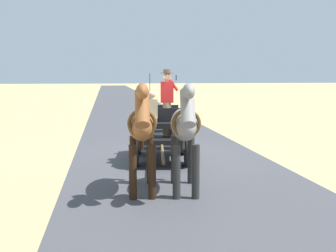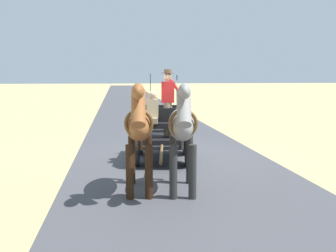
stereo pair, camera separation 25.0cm
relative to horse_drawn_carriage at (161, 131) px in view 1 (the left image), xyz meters
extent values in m
plane|color=tan|center=(-0.28, -0.42, -0.82)|extent=(200.00, 200.00, 0.00)
cube|color=#424247|center=(-0.28, -0.42, -0.81)|extent=(5.45, 160.00, 0.01)
cube|color=black|center=(-0.01, -0.08, -0.16)|extent=(1.47, 2.33, 0.12)
cube|color=black|center=(-0.57, -0.01, 0.12)|extent=(0.32, 2.08, 0.44)
cube|color=black|center=(0.56, -0.16, 0.12)|extent=(0.32, 2.08, 0.44)
cube|color=black|center=(0.15, 1.13, -0.26)|extent=(1.10, 0.37, 0.08)
cube|color=black|center=(-0.16, -1.27, -0.34)|extent=(0.74, 0.29, 0.06)
cube|color=black|center=(0.07, 0.52, 0.22)|extent=(1.06, 0.49, 0.14)
cube|color=black|center=(0.05, 0.34, 0.44)|extent=(1.02, 0.21, 0.44)
cube|color=black|center=(-0.07, -0.57, 0.22)|extent=(1.06, 0.49, 0.14)
cube|color=black|center=(-0.09, -0.75, 0.44)|extent=(1.02, 0.21, 0.44)
cylinder|color=black|center=(-0.55, 0.76, -0.34)|extent=(0.22, 0.96, 0.96)
cylinder|color=black|center=(-0.55, 0.76, -0.34)|extent=(0.15, 0.22, 0.21)
cylinder|color=black|center=(0.73, 0.60, -0.34)|extent=(0.22, 0.96, 0.96)
cylinder|color=black|center=(0.73, 0.60, -0.34)|extent=(0.15, 0.22, 0.21)
cylinder|color=black|center=(-0.75, -0.77, -0.34)|extent=(0.22, 0.96, 0.96)
cylinder|color=black|center=(-0.75, -0.77, -0.34)|extent=(0.15, 0.22, 0.21)
cylinder|color=black|center=(0.54, -0.93, -0.34)|extent=(0.22, 0.96, 0.96)
cylinder|color=black|center=(0.54, -0.93, -0.34)|extent=(0.15, 0.22, 0.21)
cylinder|color=brown|center=(0.27, 2.10, -0.21)|extent=(0.32, 1.99, 0.07)
cylinder|color=black|center=(0.37, 0.48, 0.92)|extent=(0.02, 0.02, 1.30)
cylinder|color=#998466|center=(-0.11, 0.26, 0.35)|extent=(0.22, 0.22, 0.90)
cube|color=red|center=(-0.11, 0.26, 1.08)|extent=(0.37, 0.26, 0.56)
sphere|color=beige|center=(-0.11, 0.26, 1.48)|extent=(0.22, 0.22, 0.22)
cylinder|color=#473323|center=(-0.11, 0.26, 1.58)|extent=(0.36, 0.36, 0.01)
cylinder|color=#473323|center=(-0.11, 0.26, 1.63)|extent=(0.20, 0.20, 0.10)
cylinder|color=red|center=(-0.29, 0.33, 1.26)|extent=(0.27, 0.11, 0.32)
cube|color=black|center=(-0.35, 0.35, 1.46)|extent=(0.03, 0.07, 0.14)
cube|color=#998466|center=(0.33, 0.60, 0.36)|extent=(0.32, 0.35, 0.14)
cube|color=tan|center=(0.32, 0.49, 0.67)|extent=(0.32, 0.24, 0.48)
sphere|color=tan|center=(0.32, 0.49, 1.02)|extent=(0.20, 0.20, 0.20)
ellipsoid|color=gray|center=(-0.05, 2.95, 0.55)|extent=(0.76, 1.62, 0.64)
cylinder|color=#272726|center=(-0.16, 3.51, -0.29)|extent=(0.15, 0.15, 1.05)
cylinder|color=#272726|center=(0.20, 3.46, -0.29)|extent=(0.15, 0.15, 1.05)
cylinder|color=#272726|center=(-0.31, 2.43, -0.29)|extent=(0.15, 0.15, 1.05)
cylinder|color=#272726|center=(0.05, 2.38, -0.29)|extent=(0.15, 0.15, 1.05)
cylinder|color=gray|center=(0.06, 3.78, 0.95)|extent=(0.34, 0.68, 0.73)
ellipsoid|color=gray|center=(0.09, 4.00, 1.26)|extent=(0.29, 0.56, 0.28)
cube|color=#272726|center=(0.06, 3.76, 0.99)|extent=(0.13, 0.51, 0.56)
cylinder|color=#272726|center=(-0.15, 2.21, 0.25)|extent=(0.11, 0.11, 0.70)
torus|color=brown|center=(0.02, 3.49, 0.63)|extent=(0.55, 0.14, 0.55)
ellipsoid|color=brown|center=(0.80, 2.84, 0.55)|extent=(0.68, 1.60, 0.64)
cylinder|color=black|center=(0.66, 3.40, -0.29)|extent=(0.15, 0.15, 1.05)
cylinder|color=black|center=(1.02, 3.37, -0.29)|extent=(0.15, 0.15, 1.05)
cylinder|color=black|center=(0.57, 2.31, -0.29)|extent=(0.15, 0.15, 1.05)
cylinder|color=black|center=(0.94, 2.28, -0.29)|extent=(0.15, 0.15, 1.05)
cylinder|color=brown|center=(0.86, 3.68, 0.95)|extent=(0.31, 0.67, 0.73)
ellipsoid|color=brown|center=(0.88, 3.90, 1.26)|extent=(0.26, 0.56, 0.28)
cube|color=black|center=(0.86, 3.66, 0.99)|extent=(0.10, 0.51, 0.56)
cylinder|color=black|center=(0.74, 2.10, 0.25)|extent=(0.11, 0.11, 0.70)
torus|color=brown|center=(0.84, 3.38, 0.63)|extent=(0.55, 0.11, 0.55)
camera|label=1|loc=(1.50, 10.66, 1.53)|focal=42.27mm
camera|label=2|loc=(1.25, 10.70, 1.53)|focal=42.27mm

